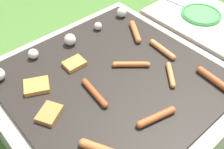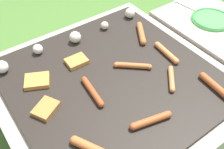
{
  "view_description": "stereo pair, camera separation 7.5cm",
  "coord_description": "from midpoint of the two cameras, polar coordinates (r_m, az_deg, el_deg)",
  "views": [
    {
      "loc": [
        -0.51,
        -0.59,
        1.25
      ],
      "look_at": [
        0.0,
        0.0,
        0.47
      ],
      "focal_mm": 42.0,
      "sensor_mm": 36.0,
      "label": 1
    },
    {
      "loc": [
        -0.46,
        -0.63,
        1.25
      ],
      "look_at": [
        0.0,
        0.0,
        0.47
      ],
      "focal_mm": 42.0,
      "sensor_mm": 36.0,
      "label": 2
    }
  ],
  "objects": [
    {
      "name": "sausage_back_center",
      "position": [
        1.25,
        9.24,
        5.38
      ],
      "size": [
        0.04,
        0.17,
        0.03
      ],
      "color": "#C6753D",
      "rests_on": "grill"
    },
    {
      "name": "bread_slice_center",
      "position": [
        1.02,
        -15.53,
        -8.25
      ],
      "size": [
        0.12,
        0.11,
        0.02
      ],
      "color": "#B27033",
      "rests_on": "grill"
    },
    {
      "name": "side_ledge",
      "position": [
        1.68,
        17.24,
        4.9
      ],
      "size": [
        0.43,
        0.63,
        0.45
      ],
      "color": "#A89E8C",
      "rests_on": "ground_plane"
    },
    {
      "name": "fork_utensil",
      "position": [
        1.65,
        12.15,
        15.03
      ],
      "size": [
        0.04,
        0.17,
        0.01
      ],
      "color": "silver",
      "rests_on": "side_ledge"
    },
    {
      "name": "sausage_front_center",
      "position": [
        1.05,
        -5.89,
        -4.02
      ],
      "size": [
        0.04,
        0.18,
        0.03
      ],
      "color": "#93421E",
      "rests_on": "grill"
    },
    {
      "name": "grill",
      "position": [
        1.29,
        -1.67,
        -7.86
      ],
      "size": [
        0.94,
        0.94,
        0.45
      ],
      "color": "#A89E8C",
      "rests_on": "ground_plane"
    },
    {
      "name": "sausage_front_right",
      "position": [
        1.35,
        3.49,
        9.27
      ],
      "size": [
        0.11,
        0.15,
        0.03
      ],
      "color": "#B7602D",
      "rests_on": "grill"
    },
    {
      "name": "plate_colorful",
      "position": [
        1.56,
        17.57,
        12.41
      ],
      "size": [
        0.22,
        0.22,
        0.02
      ],
      "color": "#4CB24C",
      "rests_on": "side_ledge"
    },
    {
      "name": "sausage_front_left",
      "position": [
        1.16,
        2.37,
        2.11
      ],
      "size": [
        0.13,
        0.12,
        0.02
      ],
      "color": "#B7602D",
      "rests_on": "grill"
    },
    {
      "name": "sausage_mid_right",
      "position": [
        1.13,
        10.82,
        -0.08
      ],
      "size": [
        0.11,
        0.12,
        0.02
      ],
      "color": "#C6753D",
      "rests_on": "grill"
    },
    {
      "name": "bread_slice_left",
      "position": [
        1.18,
        -9.98,
        2.3
      ],
      "size": [
        0.09,
        0.07,
        0.02
      ],
      "color": "#D18438",
      "rests_on": "grill"
    },
    {
      "name": "sausage_back_left",
      "position": [
        1.16,
        19.49,
        -1.0
      ],
      "size": [
        0.04,
        0.17,
        0.03
      ],
      "color": "#A34C23",
      "rests_on": "grill"
    },
    {
      "name": "bread_slice_right",
      "position": [
        1.12,
        -17.93,
        -2.46
      ],
      "size": [
        0.13,
        0.12,
        0.02
      ],
      "color": "#D18438",
      "rests_on": "grill"
    },
    {
      "name": "mushroom_row",
      "position": [
        1.29,
        -11.81,
        7.14
      ],
      "size": [
        0.77,
        0.08,
        0.06
      ],
      "color": "silver",
      "rests_on": "grill"
    },
    {
      "name": "sausage_back_right",
      "position": [
        0.98,
        7.47,
        -9.25
      ],
      "size": [
        0.17,
        0.06,
        0.03
      ],
      "color": "#A34C23",
      "rests_on": "grill"
    },
    {
      "name": "ground_plane",
      "position": [
        1.47,
        -1.49,
        -13.11
      ],
      "size": [
        14.0,
        14.0,
        0.0
      ],
      "primitive_type": "plane",
      "color": "#47702D"
    }
  ]
}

